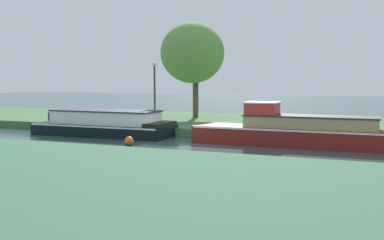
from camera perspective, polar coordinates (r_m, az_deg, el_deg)
name	(u,v)px	position (r m, az deg, el deg)	size (l,w,h in m)	color
ground_plane	(180,143)	(19.66, -1.54, -2.89)	(120.00, 120.00, 0.00)	#304748
riverbank_far	(230,124)	(26.14, 4.71, -0.48)	(72.00, 10.00, 0.40)	#436B3E
riverbank_near	(31,182)	(12.10, -19.29, -7.29)	(72.00, 10.00, 0.40)	#396648
maroon_barge	(300,132)	(19.35, 13.13, -1.39)	(8.62, 1.87, 1.78)	maroon
black_narrowboat	(105,124)	(22.79, -10.67, -0.53)	(6.95, 2.34, 1.23)	black
willow_tree_left	(192,53)	(27.43, 0.05, 8.26)	(3.76, 3.75, 5.64)	brown
lamp_post	(155,85)	(24.14, -4.64, 4.30)	(0.24, 0.24, 3.22)	#333338
mooring_post_near	(124,120)	(23.69, -8.35, 0.05)	(0.14, 0.14, 0.54)	#4C3520
mooring_post_far	(49,117)	(26.43, -17.23, 0.37)	(0.12, 0.12, 0.51)	#453A2A
channel_buoy	(129,141)	(19.18, -7.77, -2.58)	(0.37, 0.37, 0.37)	#E55919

